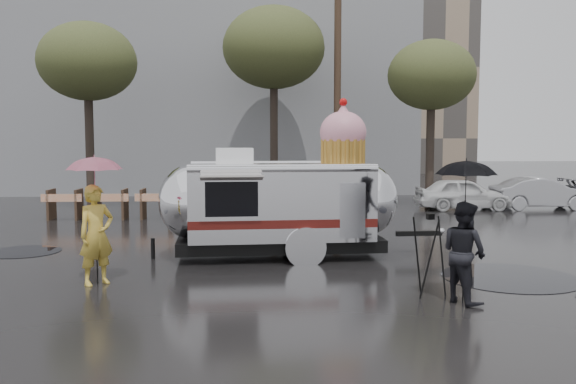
{
  "coord_description": "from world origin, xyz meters",
  "views": [
    {
      "loc": [
        -0.74,
        -10.33,
        2.67
      ],
      "look_at": [
        -0.03,
        3.36,
        1.46
      ],
      "focal_mm": 38.0,
      "sensor_mm": 36.0,
      "label": 1
    }
  ],
  "objects": [
    {
      "name": "grey_building",
      "position": [
        -4.0,
        24.0,
        6.5
      ],
      "size": [
        22.0,
        12.0,
        13.0
      ],
      "primitive_type": "cube",
      "color": "slate",
      "rests_on": "ground"
    },
    {
      "name": "puddles",
      "position": [
        1.82,
        1.4,
        0.01
      ],
      "size": [
        13.19,
        6.59,
        0.01
      ],
      "color": "black",
      "rests_on": "ground"
    },
    {
      "name": "ground",
      "position": [
        0.0,
        0.0,
        0.0
      ],
      "size": [
        120.0,
        120.0,
        0.0
      ],
      "primitive_type": "plane",
      "color": "black",
      "rests_on": "ground"
    },
    {
      "name": "airstream_trailer",
      "position": [
        -0.14,
        3.36,
        1.28
      ],
      "size": [
        6.77,
        2.82,
        3.65
      ],
      "rotation": [
        0.0,
        0.0,
        0.06
      ],
      "color": "silver",
      "rests_on": "ground"
    },
    {
      "name": "umbrella_black",
      "position": [
        2.62,
        -0.75,
        1.95
      ],
      "size": [
        1.17,
        1.17,
        2.35
      ],
      "color": "black",
      "rests_on": "ground"
    },
    {
      "name": "tripod",
      "position": [
        2.19,
        -0.29,
        0.82
      ],
      "size": [
        0.56,
        0.57,
        1.41
      ],
      "rotation": [
        0.0,
        0.0,
        0.24
      ],
      "color": "black",
      "rests_on": "ground"
    },
    {
      "name": "person_left",
      "position": [
        -3.66,
        0.81,
        0.92
      ],
      "size": [
        0.79,
        0.77,
        1.83
      ],
      "primitive_type": "imported",
      "rotation": [
        0.0,
        0.0,
        0.72
      ],
      "color": "gold",
      "rests_on": "ground"
    },
    {
      "name": "barricade_row",
      "position": [
        -5.55,
        9.96,
        0.52
      ],
      "size": [
        4.3,
        0.8,
        1.0
      ],
      "color": "#473323",
      "rests_on": "ground"
    },
    {
      "name": "utility_pole",
      "position": [
        2.5,
        14.0,
        4.62
      ],
      "size": [
        1.6,
        0.28,
        9.0
      ],
      "color": "#473323",
      "rests_on": "ground"
    },
    {
      "name": "tree_right",
      "position": [
        6.0,
        13.0,
        5.06
      ],
      "size": [
        3.36,
        3.36,
        6.42
      ],
      "color": "#382D26",
      "rests_on": "ground"
    },
    {
      "name": "tree_mid",
      "position": [
        0.0,
        15.0,
        6.34
      ],
      "size": [
        4.2,
        4.2,
        8.03
      ],
      "color": "#382D26",
      "rests_on": "ground"
    },
    {
      "name": "tree_left",
      "position": [
        -7.0,
        13.0,
        5.48
      ],
      "size": [
        3.64,
        3.64,
        6.95
      ],
      "color": "#382D26",
      "rests_on": "ground"
    },
    {
      "name": "person_right",
      "position": [
        2.62,
        -0.75,
        0.83
      ],
      "size": [
        0.74,
        0.91,
        1.66
      ],
      "primitive_type": "imported",
      "rotation": [
        0.0,
        0.0,
        2.01
      ],
      "color": "black",
      "rests_on": "ground"
    },
    {
      "name": "umbrella_pink",
      "position": [
        -3.66,
        0.81,
        1.96
      ],
      "size": [
        1.21,
        1.21,
        2.38
      ],
      "color": "pink",
      "rests_on": "ground"
    }
  ]
}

